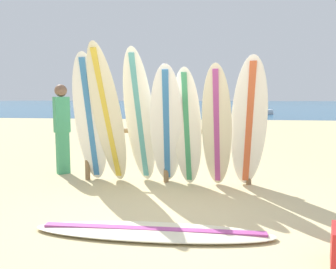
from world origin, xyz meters
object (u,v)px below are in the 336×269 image
at_px(surfboard_lying_on_sand, 153,232).
at_px(surfboard_leaning_center, 166,127).
at_px(surfboard_leaning_left, 108,117).
at_px(surfboard_leaning_right, 217,128).
at_px(surfboard_leaning_far_right, 249,125).
at_px(surfboard_rack, 166,144).
at_px(surfboard_leaning_far_left, 90,120).
at_px(beachgoer_standing, 62,125).
at_px(surfboard_leaning_center_left, 140,118).
at_px(small_boat_offshore, 262,111).
at_px(surfboard_leaning_center_right, 187,128).

bearing_deg(surfboard_lying_on_sand, surfboard_leaning_center, 92.42).
bearing_deg(surfboard_leaning_left, surfboard_leaning_center, 3.22).
bearing_deg(surfboard_leaning_right, surfboard_lying_on_sand, -111.13).
xyz_separation_m(surfboard_leaning_right, surfboard_leaning_far_right, (0.51, 0.03, 0.06)).
bearing_deg(surfboard_leaning_far_right, surfboard_leaning_center, 177.36).
bearing_deg(surfboard_rack, surfboard_leaning_far_left, -167.77).
bearing_deg(surfboard_leaning_right, beachgoer_standing, 163.38).
relative_size(surfboard_leaning_right, beachgoer_standing, 1.16).
bearing_deg(surfboard_rack, surfboard_leaning_left, -156.49).
height_order(surfboard_leaning_left, surfboard_leaning_center, surfboard_leaning_left).
xyz_separation_m(surfboard_leaning_far_right, beachgoer_standing, (-3.51, 0.86, -0.11)).
bearing_deg(surfboard_leaning_center_left, surfboard_rack, 33.08).
xyz_separation_m(surfboard_leaning_left, surfboard_leaning_center_left, (0.52, 0.14, -0.03)).
bearing_deg(small_boat_offshore, surfboard_leaning_far_right, -99.18).
bearing_deg(surfboard_leaning_center_left, surfboard_leaning_far_right, -4.49).
bearing_deg(surfboard_leaning_far_right, surfboard_leaning_center_left, 175.51).
relative_size(surfboard_leaning_far_left, surfboard_leaning_center_left, 0.97).
relative_size(surfboard_leaning_center_left, surfboard_leaning_center, 1.14).
bearing_deg(surfboard_leaning_far_left, surfboard_leaning_right, -4.43).
distance_m(surfboard_leaning_center_right, surfboard_leaning_far_right, 1.00).
xyz_separation_m(surfboard_leaning_left, surfboard_leaning_center, (0.99, 0.06, -0.17)).
bearing_deg(surfboard_leaning_center_left, beachgoer_standing, 157.06).
bearing_deg(surfboard_leaning_right, surfboard_leaning_center, 173.51).
distance_m(surfboard_leaning_center_left, beachgoer_standing, 1.86).
xyz_separation_m(surfboard_leaning_left, small_boat_offshore, (6.17, 23.78, -0.94)).
height_order(surfboard_leaning_far_left, surfboard_leaning_left, surfboard_leaning_left).
xyz_separation_m(surfboard_leaning_center, surfboard_leaning_far_right, (1.34, -0.06, 0.06)).
height_order(surfboard_leaning_far_right, beachgoer_standing, surfboard_leaning_far_right).
bearing_deg(surfboard_lying_on_sand, surfboard_leaning_center_right, 82.85).
bearing_deg(surfboard_lying_on_sand, small_boat_offshore, 78.80).
relative_size(surfboard_leaning_far_left, beachgoer_standing, 1.28).
bearing_deg(surfboard_leaning_center, beachgoer_standing, 159.75).
xyz_separation_m(surfboard_leaning_right, small_boat_offshore, (4.35, 23.82, -0.76)).
xyz_separation_m(surfboard_leaning_left, surfboard_lying_on_sand, (1.07, -1.96, -1.16)).
xyz_separation_m(surfboard_rack, surfboard_leaning_left, (-0.94, -0.41, 0.50)).
xyz_separation_m(surfboard_leaning_center_left, surfboard_leaning_right, (1.30, -0.17, -0.14)).
relative_size(surfboard_rack, surfboard_leaning_right, 1.48).
distance_m(surfboard_leaning_center, surfboard_leaning_right, 0.83).
height_order(surfboard_leaning_center_right, small_boat_offshore, surfboard_leaning_center_right).
bearing_deg(surfboard_leaning_left, surfboard_leaning_far_right, -0.15).
bearing_deg(surfboard_leaning_far_left, beachgoer_standing, 138.85).
relative_size(surfboard_leaning_center_right, small_boat_offshore, 0.64).
bearing_deg(surfboard_leaning_center_left, surfboard_leaning_left, -165.36).
bearing_deg(small_boat_offshore, surfboard_lying_on_sand, -101.20).
height_order(surfboard_leaning_right, small_boat_offshore, surfboard_leaning_right).
height_order(surfboard_leaning_far_left, surfboard_lying_on_sand, surfboard_leaning_far_left).
height_order(surfboard_leaning_far_left, surfboard_leaning_center_left, surfboard_leaning_center_left).
relative_size(surfboard_leaning_far_right, beachgoer_standing, 1.22).
distance_m(surfboard_leaning_far_left, beachgoer_standing, 1.12).
relative_size(surfboard_leaning_left, small_boat_offshore, 0.77).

